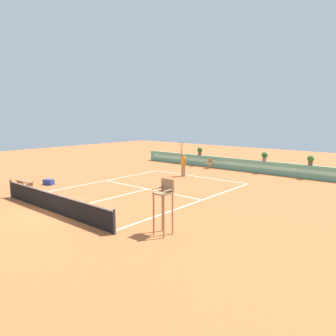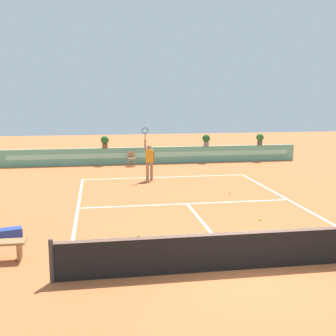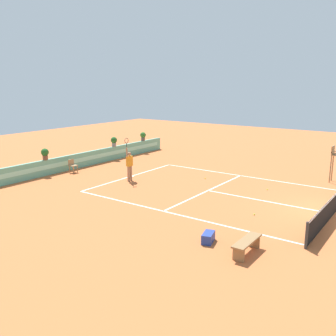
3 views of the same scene
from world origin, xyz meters
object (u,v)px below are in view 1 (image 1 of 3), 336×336
at_px(bench_courtside, 25,183).
at_px(potted_plant_right, 265,156).
at_px(gear_bag, 49,182).
at_px(umpire_chair, 164,200).
at_px(tennis_player, 183,163).
at_px(tennis_ball_mid_court, 78,193).
at_px(potted_plant_far_right, 311,160).
at_px(ball_kid_chair, 209,163).
at_px(potted_plant_left, 200,151).
at_px(tennis_ball_near_baseline, 188,190).
at_px(tennis_ball_by_sideline, 140,202).

xyz_separation_m(bench_courtside, potted_plant_right, (9.28, 14.86, 1.04)).
bearing_deg(bench_courtside, gear_bag, 86.48).
relative_size(umpire_chair, bench_courtside, 1.34).
distance_m(tennis_player, tennis_ball_mid_court, 8.56).
bearing_deg(tennis_ball_mid_court, potted_plant_far_right, 56.56).
relative_size(ball_kid_chair, tennis_ball_mid_court, 12.50).
distance_m(tennis_player, potted_plant_left, 5.55).
bearing_deg(tennis_ball_near_baseline, gear_bag, -149.48).
bearing_deg(potted_plant_far_right, tennis_ball_by_sideline, -110.96).
height_order(ball_kid_chair, tennis_ball_near_baseline, ball_kid_chair).
relative_size(gear_bag, potted_plant_left, 0.97).
xyz_separation_m(ball_kid_chair, potted_plant_far_right, (8.16, 0.73, 0.93)).
distance_m(tennis_ball_near_baseline, tennis_ball_by_sideline, 3.99).
bearing_deg(bench_courtside, potted_plant_far_right, 49.38).
bearing_deg(tennis_ball_by_sideline, bench_courtside, -163.88).
relative_size(umpire_chair, tennis_ball_near_baseline, 31.47).
relative_size(ball_kid_chair, potted_plant_right, 1.17).
bearing_deg(gear_bag, tennis_ball_near_baseline, 30.52).
distance_m(ball_kid_chair, tennis_ball_mid_court, 12.86).
distance_m(umpire_chair, tennis_ball_near_baseline, 7.63).
relative_size(potted_plant_right, potted_plant_far_right, 1.00).
height_order(tennis_ball_mid_court, tennis_ball_by_sideline, same).
distance_m(bench_courtside, tennis_player, 11.00).
relative_size(gear_bag, tennis_ball_near_baseline, 10.29).
distance_m(tennis_ball_near_baseline, tennis_ball_mid_court, 6.59).
relative_size(potted_plant_left, potted_plant_right, 1.00).
height_order(gear_bag, tennis_ball_near_baseline, gear_bag).
bearing_deg(ball_kid_chair, umpire_chair, -63.33).
bearing_deg(gear_bag, umpire_chair, -8.77).
height_order(umpire_chair, potted_plant_left, umpire_chair).
distance_m(gear_bag, tennis_ball_near_baseline, 9.32).
height_order(tennis_ball_near_baseline, potted_plant_right, potted_plant_right).
distance_m(tennis_ball_mid_court, potted_plant_left, 13.64).
distance_m(umpire_chair, bench_courtside, 11.86).
bearing_deg(potted_plant_right, gear_bag, -124.59).
bearing_deg(bench_courtside, tennis_ball_by_sideline, 16.12).
distance_m(tennis_ball_mid_court, tennis_ball_by_sideline, 4.25).
xyz_separation_m(bench_courtside, tennis_ball_by_sideline, (7.93, 2.29, -0.34)).
xyz_separation_m(tennis_ball_by_sideline, potted_plant_right, (1.34, 12.57, 1.38)).
relative_size(umpire_chair, tennis_player, 0.83).
xyz_separation_m(ball_kid_chair, gear_bag, (-4.50, -12.58, -0.30)).
xyz_separation_m(umpire_chair, potted_plant_far_right, (0.93, 15.13, 0.07)).
height_order(ball_kid_chair, potted_plant_left, potted_plant_left).
relative_size(tennis_ball_by_sideline, potted_plant_far_right, 0.09).
bearing_deg(ball_kid_chair, tennis_ball_by_sideline, -74.25).
height_order(bench_courtside, tennis_ball_by_sideline, bench_courtside).
distance_m(gear_bag, tennis_ball_mid_court, 3.71).
bearing_deg(tennis_player, gear_bag, -121.63).
height_order(umpire_chair, bench_courtside, umpire_chair).
xyz_separation_m(potted_plant_right, potted_plant_far_right, (3.47, 0.00, 0.00)).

